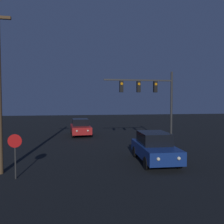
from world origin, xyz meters
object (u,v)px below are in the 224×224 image
object	(u,v)px
car_far	(80,127)
traffic_signal_mast	(152,95)
car_near	(155,147)
stop_sign	(15,148)

from	to	relation	value
car_far	traffic_signal_mast	xyz separation A→B (m)	(5.61, -6.51, 3.29)
car_near	car_far	size ratio (longest dim) A/B	0.99
car_near	car_far	xyz separation A→B (m)	(-4.19, 11.01, 0.00)
traffic_signal_mast	stop_sign	bearing A→B (deg)	-144.95
car_far	stop_sign	distance (m)	13.13
car_far	car_near	bearing A→B (deg)	107.06
car_far	traffic_signal_mast	bearing A→B (deg)	126.94
car_far	stop_sign	bearing A→B (deg)	71.93
car_far	traffic_signal_mast	distance (m)	9.20
car_near	stop_sign	bearing A→B (deg)	15.13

